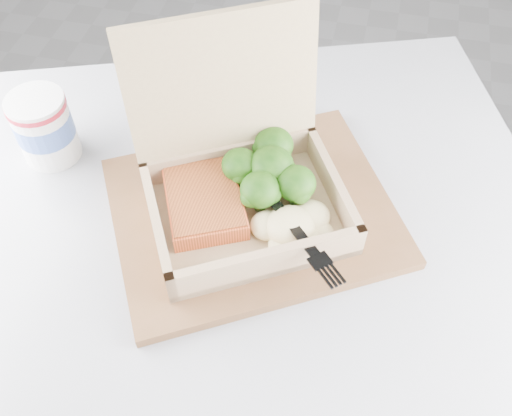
% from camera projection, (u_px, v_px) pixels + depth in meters
% --- Properties ---
extents(floor, '(4.00, 4.00, 0.00)m').
position_uv_depth(floor, '(500.00, 312.00, 1.39)').
color(floor, gray).
rests_on(floor, ground).
extents(cafe_table, '(0.94, 0.94, 0.70)m').
position_uv_depth(cafe_table, '(258.00, 321.00, 0.80)').
color(cafe_table, black).
rests_on(cafe_table, floor).
extents(serving_tray, '(0.41, 0.39, 0.01)m').
position_uv_depth(serving_tray, '(253.00, 211.00, 0.68)').
color(serving_tray, brown).
rests_on(serving_tray, cafe_table).
extents(takeout_container, '(0.29, 0.28, 0.21)m').
position_uv_depth(takeout_container, '(239.00, 170.00, 0.64)').
color(takeout_container, tan).
rests_on(takeout_container, serving_tray).
extents(salmon_fillet, '(0.12, 0.14, 0.02)m').
position_uv_depth(salmon_fillet, '(204.00, 202.00, 0.65)').
color(salmon_fillet, '#E25B2C').
rests_on(salmon_fillet, takeout_container).
extents(broccoli_pile, '(0.13, 0.13, 0.05)m').
position_uv_depth(broccoli_pile, '(271.00, 173.00, 0.67)').
color(broccoli_pile, '#356516').
rests_on(broccoli_pile, takeout_container).
extents(mashed_potatoes, '(0.09, 0.08, 0.03)m').
position_uv_depth(mashed_potatoes, '(290.00, 226.00, 0.63)').
color(mashed_potatoes, beige).
rests_on(mashed_potatoes, takeout_container).
extents(plastic_fork, '(0.11, 0.13, 0.01)m').
position_uv_depth(plastic_fork, '(281.00, 209.00, 0.63)').
color(plastic_fork, black).
rests_on(plastic_fork, mashed_potatoes).
extents(paper_cup, '(0.07, 0.07, 0.09)m').
position_uv_depth(paper_cup, '(44.00, 126.00, 0.71)').
color(paper_cup, white).
rests_on(paper_cup, cafe_table).
extents(receipt, '(0.09, 0.14, 0.00)m').
position_uv_depth(receipt, '(247.00, 108.00, 0.80)').
color(receipt, white).
rests_on(receipt, cafe_table).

